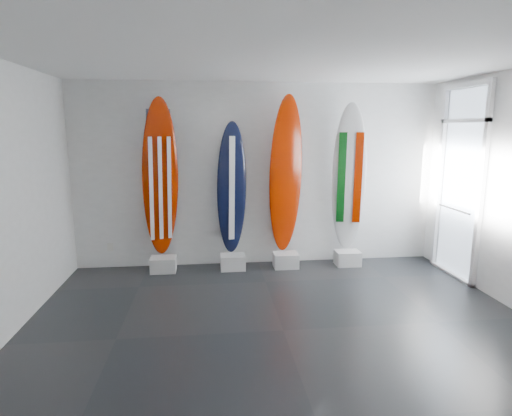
{
  "coord_description": "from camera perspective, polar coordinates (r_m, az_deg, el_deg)",
  "views": [
    {
      "loc": [
        -0.79,
        -4.34,
        2.26
      ],
      "look_at": [
        -0.16,
        1.4,
        1.16
      ],
      "focal_mm": 29.24,
      "sensor_mm": 36.0,
      "label": 1
    }
  ],
  "objects": [
    {
      "name": "floor",
      "position": [
        4.95,
        3.75,
        -16.37
      ],
      "size": [
        6.0,
        6.0,
        0.0
      ],
      "primitive_type": "plane",
      "color": "black",
      "rests_on": "ground"
    },
    {
      "name": "ceiling",
      "position": [
        4.47,
        4.25,
        20.29
      ],
      "size": [
        6.0,
        6.0,
        0.0
      ],
      "primitive_type": "plane",
      "rotation": [
        3.14,
        0.0,
        0.0
      ],
      "color": "white",
      "rests_on": "wall_back"
    },
    {
      "name": "wall_back",
      "position": [
        6.93,
        0.3,
        4.48
      ],
      "size": [
        6.0,
        0.0,
        6.0
      ],
      "primitive_type": "plane",
      "rotation": [
        1.57,
        0.0,
        0.0
      ],
      "color": "silver",
      "rests_on": "ground"
    },
    {
      "name": "wall_front",
      "position": [
        2.14,
        16.14,
        -10.4
      ],
      "size": [
        6.0,
        0.0,
        6.0
      ],
      "primitive_type": "plane",
      "rotation": [
        -1.57,
        0.0,
        0.0
      ],
      "color": "silver",
      "rests_on": "ground"
    },
    {
      "name": "display_block_usa",
      "position": [
        6.9,
        -12.55,
        -7.54
      ],
      "size": [
        0.4,
        0.3,
        0.24
      ],
      "primitive_type": "cube",
      "color": "silver",
      "rests_on": "floor"
    },
    {
      "name": "surfboard_usa",
      "position": [
        6.71,
        -12.94,
        3.91
      ],
      "size": [
        0.64,
        0.48,
        2.5
      ],
      "primitive_type": "ellipsoid",
      "rotation": [
        0.09,
        0.0,
        0.34
      ],
      "color": "#981A00",
      "rests_on": "display_block_usa"
    },
    {
      "name": "display_block_navy",
      "position": [
        6.87,
        -3.19,
        -7.39
      ],
      "size": [
        0.4,
        0.3,
        0.24
      ],
      "primitive_type": "cube",
      "color": "silver",
      "rests_on": "floor"
    },
    {
      "name": "surfboard_navy",
      "position": [
        6.69,
        -3.34,
        2.61
      ],
      "size": [
        0.52,
        0.31,
        2.15
      ],
      "primitive_type": "ellipsoid",
      "rotation": [
        0.06,
        0.0,
        0.22
      ],
      "color": "black",
      "rests_on": "display_block_navy"
    },
    {
      "name": "display_block_swiss",
      "position": [
        6.97,
        4.09,
        -7.13
      ],
      "size": [
        0.4,
        0.3,
        0.24
      ],
      "primitive_type": "cube",
      "color": "silver",
      "rests_on": "floor"
    },
    {
      "name": "surfboard_swiss",
      "position": [
        6.77,
        4.09,
        4.46
      ],
      "size": [
        0.62,
        0.39,
        2.56
      ],
      "primitive_type": "ellipsoid",
      "rotation": [
        0.06,
        0.0,
        0.28
      ],
      "color": "#981A00",
      "rests_on": "display_block_swiss"
    },
    {
      "name": "display_block_italy",
      "position": [
        7.23,
        12.4,
        -6.7
      ],
      "size": [
        0.4,
        0.3,
        0.24
      ],
      "primitive_type": "cube",
      "color": "silver",
      "rests_on": "floor"
    },
    {
      "name": "surfboard_italy",
      "position": [
        7.04,
        12.58,
        4.01
      ],
      "size": [
        0.59,
        0.36,
        2.45
      ],
      "primitive_type": "ellipsoid",
      "rotation": [
        0.06,
        0.0,
        -0.25
      ],
      "color": "white",
      "rests_on": "display_block_italy"
    },
    {
      "name": "wall_outlet",
      "position": [
        7.27,
        -19.32,
        -5.07
      ],
      "size": [
        0.09,
        0.02,
        0.13
      ],
      "primitive_type": "cube",
      "color": "silver",
      "rests_on": "wall_back"
    },
    {
      "name": "glass_door",
      "position": [
        7.04,
        26.1,
        2.87
      ],
      "size": [
        0.12,
        1.16,
        2.85
      ],
      "primitive_type": null,
      "color": "white",
      "rests_on": "floor"
    }
  ]
}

